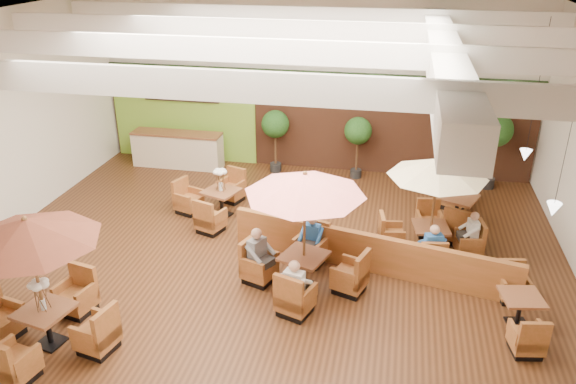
% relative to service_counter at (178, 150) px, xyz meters
% --- Properties ---
extents(room, '(14.04, 14.00, 5.52)m').
position_rel_service_counter_xyz_m(room, '(4.65, -3.88, 3.05)').
color(room, '#381E0F').
rests_on(room, ground).
extents(service_counter, '(3.00, 0.75, 1.18)m').
position_rel_service_counter_xyz_m(service_counter, '(0.00, 0.00, 0.00)').
color(service_counter, beige).
rests_on(service_counter, ground).
extents(booth_divider, '(6.62, 1.63, 0.93)m').
position_rel_service_counter_xyz_m(booth_divider, '(6.72, -5.29, -0.12)').
color(booth_divider, brown).
rests_on(booth_divider, ground).
extents(table_0, '(2.76, 2.76, 2.72)m').
position_rel_service_counter_xyz_m(table_0, '(1.00, -9.10, 1.25)').
color(table_0, brown).
rests_on(table_0, ground).
extents(table_1, '(2.86, 2.86, 2.76)m').
position_rel_service_counter_xyz_m(table_1, '(5.39, -6.24, 1.29)').
color(table_1, brown).
rests_on(table_1, ground).
extents(table_2, '(2.53, 2.53, 2.52)m').
position_rel_service_counter_xyz_m(table_2, '(8.13, -4.19, 1.14)').
color(table_2, brown).
rests_on(table_2, ground).
extents(table_3, '(1.92, 2.74, 1.54)m').
position_rel_service_counter_xyz_m(table_3, '(2.31, -3.26, -0.13)').
color(table_3, brown).
rests_on(table_3, ground).
extents(table_4, '(0.89, 2.36, 0.86)m').
position_rel_service_counter_xyz_m(table_4, '(9.80, -6.72, -0.26)').
color(table_4, brown).
rests_on(table_4, ground).
extents(table_5, '(1.22, 2.95, 1.03)m').
position_rel_service_counter_xyz_m(table_5, '(8.87, -2.50, -0.19)').
color(table_5, brown).
rests_on(table_5, ground).
extents(topiary_0, '(0.89, 0.89, 2.07)m').
position_rel_service_counter_xyz_m(topiary_0, '(3.31, 0.20, 0.96)').
color(topiary_0, black).
rests_on(topiary_0, ground).
extents(topiary_1, '(0.86, 0.86, 2.00)m').
position_rel_service_counter_xyz_m(topiary_1, '(5.95, 0.20, 0.91)').
color(topiary_1, black).
rests_on(topiary_1, ground).
extents(topiary_2, '(1.02, 1.02, 2.37)m').
position_rel_service_counter_xyz_m(topiary_2, '(10.00, 0.20, 1.19)').
color(topiary_2, black).
rests_on(topiary_2, ground).
extents(diner_0, '(0.44, 0.39, 0.82)m').
position_rel_service_counter_xyz_m(diner_0, '(5.39, -7.25, 0.18)').
color(diner_0, white).
rests_on(diner_0, ground).
extents(diner_1, '(0.40, 0.34, 0.76)m').
position_rel_service_counter_xyz_m(diner_1, '(5.39, -5.23, 0.16)').
color(diner_1, '#275EAC').
rests_on(diner_1, ground).
extents(diner_2, '(0.46, 0.48, 0.85)m').
position_rel_service_counter_xyz_m(diner_2, '(4.38, -6.24, 0.20)').
color(diner_2, slate).
rests_on(diner_2, ground).
extents(diner_3, '(0.43, 0.38, 0.79)m').
position_rel_service_counter_xyz_m(diner_3, '(8.13, -5.11, 0.17)').
color(diner_3, '#275EAC').
rests_on(diner_3, ground).
extents(diner_4, '(0.34, 0.39, 0.73)m').
position_rel_service_counter_xyz_m(diner_4, '(9.06, -4.19, 0.15)').
color(diner_4, white).
rests_on(diner_4, ground).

